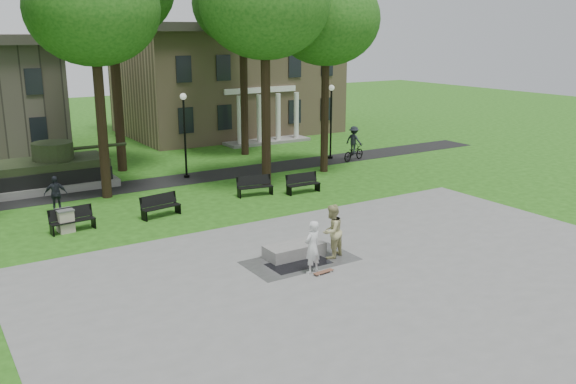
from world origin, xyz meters
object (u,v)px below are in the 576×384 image
friend_watching (332,231)px  park_bench_0 (72,219)px  cyclist (354,147)px  skateboarder (312,247)px  trash_bin (65,220)px  concrete_block (294,250)px

friend_watching → park_bench_0: (-7.23, 8.17, -0.49)m
cyclist → park_bench_0: size_ratio=1.20×
skateboarder → park_bench_0: skateboarder is taller
skateboarder → trash_bin: 10.91m
concrete_block → trash_bin: trash_bin is taller
skateboarder → cyclist: size_ratio=0.84×
friend_watching → park_bench_0: size_ratio=1.08×
skateboarder → park_bench_0: (-5.80, 9.01, -0.42)m
friend_watching → trash_bin: bearing=-68.5°
park_bench_0 → trash_bin: park_bench_0 is taller
skateboarder → trash_bin: (-6.07, 9.06, -0.46)m
skateboarder → cyclist: bearing=-148.1°
concrete_block → trash_bin: 9.80m
concrete_block → friend_watching: size_ratio=1.11×
concrete_block → cyclist: bearing=44.9°
skateboarder → friend_watching: friend_watching is taller
park_bench_0 → skateboarder: bearing=-62.3°
concrete_block → trash_bin: size_ratio=2.29×
skateboarder → friend_watching: bearing=-165.1°
concrete_block → cyclist: cyclist is taller
friend_watching → cyclist: bearing=-151.6°
trash_bin → concrete_block: bearing=-49.1°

